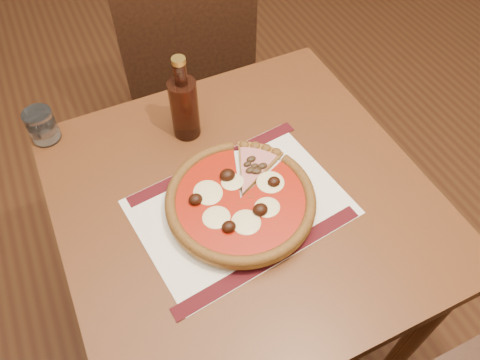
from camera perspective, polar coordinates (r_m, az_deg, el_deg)
name	(u,v)px	position (r m, az deg, el deg)	size (l,w,h in m)	color
table	(244,220)	(1.12, 0.44, -4.86)	(0.80, 0.80, 0.75)	brown
chair_far	(186,63)	(1.73, -6.57, 14.00)	(0.49, 0.49, 0.92)	black
placemat	(241,207)	(1.02, 0.06, -3.33)	(0.44, 0.31, 0.00)	white
plate	(241,205)	(1.01, 0.06, -3.01)	(0.29, 0.29, 0.02)	white
pizza	(240,199)	(0.99, 0.06, -2.36)	(0.32, 0.32, 0.04)	#9F6E26
ham_slice	(256,163)	(1.06, 1.95, 2.14)	(0.14, 0.14, 0.02)	#9F6E26
water_glass	(42,126)	(1.21, -23.01, 6.11)	(0.07, 0.07, 0.08)	white
bottle	(184,106)	(1.11, -6.81, 8.95)	(0.07, 0.07, 0.22)	#34150D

